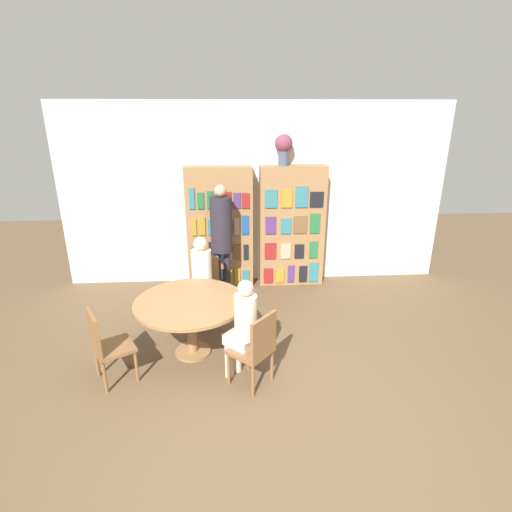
{
  "coord_description": "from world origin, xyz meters",
  "views": [
    {
      "loc": [
        -0.42,
        -2.87,
        2.87
      ],
      "look_at": [
        -0.1,
        2.03,
        1.05
      ],
      "focal_mm": 28.0,
      "sensor_mm": 36.0,
      "label": 1
    }
  ],
  "objects_px": {
    "bookshelf_left": "(220,228)",
    "flower_vase": "(284,147)",
    "seated_reader_right": "(243,325)",
    "librarian_standing": "(221,229)",
    "bookshelf_right": "(292,227)",
    "seated_reader_left": "(201,274)",
    "chair_near_camera": "(106,344)",
    "reading_table": "(190,308)",
    "chair_left_side": "(204,284)",
    "chair_far_side": "(256,347)"
  },
  "relations": [
    {
      "from": "chair_far_side",
      "to": "librarian_standing",
      "type": "height_order",
      "value": "librarian_standing"
    },
    {
      "from": "librarian_standing",
      "to": "chair_near_camera",
      "type": "bearing_deg",
      "value": -120.57
    },
    {
      "from": "chair_near_camera",
      "to": "chair_far_side",
      "type": "relative_size",
      "value": 1.0
    },
    {
      "from": "reading_table",
      "to": "chair_left_side",
      "type": "xyz_separation_m",
      "value": [
        0.1,
        1.0,
        -0.13
      ]
    },
    {
      "from": "flower_vase",
      "to": "seated_reader_right",
      "type": "height_order",
      "value": "flower_vase"
    },
    {
      "from": "chair_left_side",
      "to": "chair_far_side",
      "type": "height_order",
      "value": "same"
    },
    {
      "from": "reading_table",
      "to": "librarian_standing",
      "type": "distance_m",
      "value": 1.71
    },
    {
      "from": "bookshelf_left",
      "to": "chair_far_side",
      "type": "xyz_separation_m",
      "value": [
        0.42,
        -2.76,
        -0.52
      ]
    },
    {
      "from": "chair_near_camera",
      "to": "bookshelf_right",
      "type": "bearing_deg",
      "value": 107.17
    },
    {
      "from": "bookshelf_right",
      "to": "seated_reader_right",
      "type": "bearing_deg",
      "value": -109.2
    },
    {
      "from": "reading_table",
      "to": "librarian_standing",
      "type": "relative_size",
      "value": 0.73
    },
    {
      "from": "flower_vase",
      "to": "reading_table",
      "type": "distance_m",
      "value": 3.01
    },
    {
      "from": "chair_far_side",
      "to": "reading_table",
      "type": "bearing_deg",
      "value": 90.0
    },
    {
      "from": "reading_table",
      "to": "chair_left_side",
      "type": "relative_size",
      "value": 1.51
    },
    {
      "from": "bookshelf_left",
      "to": "seated_reader_right",
      "type": "relative_size",
      "value": 1.65
    },
    {
      "from": "bookshelf_left",
      "to": "bookshelf_right",
      "type": "xyz_separation_m",
      "value": [
        1.2,
        0.0,
        0.0
      ]
    },
    {
      "from": "reading_table",
      "to": "flower_vase",
      "type": "bearing_deg",
      "value": 56.96
    },
    {
      "from": "flower_vase",
      "to": "seated_reader_right",
      "type": "xyz_separation_m",
      "value": [
        -0.75,
        -2.64,
        -1.63
      ]
    },
    {
      "from": "reading_table",
      "to": "seated_reader_left",
      "type": "relative_size",
      "value": 1.07
    },
    {
      "from": "bookshelf_left",
      "to": "seated_reader_left",
      "type": "bearing_deg",
      "value": -100.84
    },
    {
      "from": "reading_table",
      "to": "chair_near_camera",
      "type": "height_order",
      "value": "chair_near_camera"
    },
    {
      "from": "bookshelf_right",
      "to": "chair_left_side",
      "type": "distance_m",
      "value": 1.87
    },
    {
      "from": "seated_reader_right",
      "to": "chair_near_camera",
      "type": "bearing_deg",
      "value": 130.18
    },
    {
      "from": "flower_vase",
      "to": "chair_far_side",
      "type": "xyz_separation_m",
      "value": [
        -0.61,
        -2.76,
        -1.82
      ]
    },
    {
      "from": "chair_far_side",
      "to": "chair_near_camera",
      "type": "bearing_deg",
      "value": 126.0
    },
    {
      "from": "flower_vase",
      "to": "librarian_standing",
      "type": "xyz_separation_m",
      "value": [
        -1.0,
        -0.51,
        -1.18
      ]
    },
    {
      "from": "flower_vase",
      "to": "chair_near_camera",
      "type": "distance_m",
      "value": 3.88
    },
    {
      "from": "bookshelf_left",
      "to": "chair_left_side",
      "type": "bearing_deg",
      "value": -101.62
    },
    {
      "from": "bookshelf_left",
      "to": "flower_vase",
      "type": "xyz_separation_m",
      "value": [
        1.03,
        0.0,
        1.31
      ]
    },
    {
      "from": "chair_far_side",
      "to": "seated_reader_right",
      "type": "relative_size",
      "value": 0.72
    },
    {
      "from": "librarian_standing",
      "to": "seated_reader_right",
      "type": "bearing_deg",
      "value": -83.42
    },
    {
      "from": "chair_far_side",
      "to": "seated_reader_right",
      "type": "height_order",
      "value": "seated_reader_right"
    },
    {
      "from": "seated_reader_right",
      "to": "bookshelf_left",
      "type": "bearing_deg",
      "value": 48.07
    },
    {
      "from": "flower_vase",
      "to": "chair_far_side",
      "type": "height_order",
      "value": "flower_vase"
    },
    {
      "from": "bookshelf_right",
      "to": "chair_left_side",
      "type": "height_order",
      "value": "bookshelf_right"
    },
    {
      "from": "bookshelf_right",
      "to": "seated_reader_left",
      "type": "relative_size",
      "value": 1.62
    },
    {
      "from": "flower_vase",
      "to": "reading_table",
      "type": "bearing_deg",
      "value": -123.04
    },
    {
      "from": "reading_table",
      "to": "chair_left_side",
      "type": "height_order",
      "value": "chair_left_side"
    },
    {
      "from": "chair_near_camera",
      "to": "chair_far_side",
      "type": "height_order",
      "value": "same"
    },
    {
      "from": "chair_left_side",
      "to": "librarian_standing",
      "type": "distance_m",
      "value": 0.91
    },
    {
      "from": "bookshelf_left",
      "to": "seated_reader_left",
      "type": "distance_m",
      "value": 1.32
    },
    {
      "from": "bookshelf_left",
      "to": "librarian_standing",
      "type": "height_order",
      "value": "bookshelf_left"
    },
    {
      "from": "bookshelf_left",
      "to": "chair_near_camera",
      "type": "xyz_separation_m",
      "value": [
        -1.2,
        -2.59,
        -0.52
      ]
    },
    {
      "from": "chair_far_side",
      "to": "librarian_standing",
      "type": "xyz_separation_m",
      "value": [
        -0.38,
        2.26,
        0.64
      ]
    },
    {
      "from": "chair_near_camera",
      "to": "librarian_standing",
      "type": "distance_m",
      "value": 2.51
    },
    {
      "from": "chair_left_side",
      "to": "flower_vase",
      "type": "bearing_deg",
      "value": -133.02
    },
    {
      "from": "chair_near_camera",
      "to": "seated_reader_right",
      "type": "bearing_deg",
      "value": 58.18
    },
    {
      "from": "bookshelf_right",
      "to": "chair_near_camera",
      "type": "relative_size",
      "value": 2.29
    },
    {
      "from": "bookshelf_left",
      "to": "bookshelf_right",
      "type": "distance_m",
      "value": 1.2
    },
    {
      "from": "bookshelf_left",
      "to": "reading_table",
      "type": "height_order",
      "value": "bookshelf_left"
    }
  ]
}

